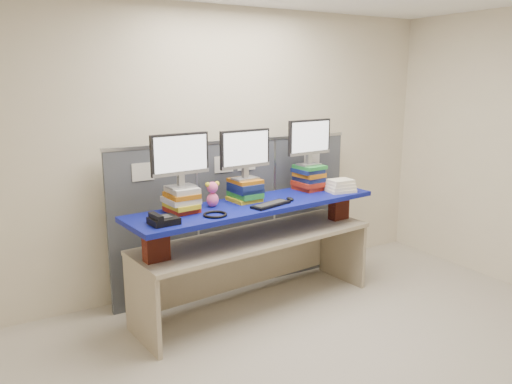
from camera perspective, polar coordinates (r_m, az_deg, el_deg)
room at (r=3.46m, az=11.62°, el=0.73°), size 5.00×4.00×2.80m
cubicle_partition at (r=5.04m, az=-2.23°, el=-2.57°), size 2.60×0.06×1.53m
desk at (r=4.63m, az=-0.00°, el=-6.68°), size 2.37×0.92×0.70m
brick_pier_left at (r=4.01m, az=-11.35°, el=-5.90°), size 0.21×0.13×0.27m
brick_pier_right at (r=5.15m, az=9.44°, el=-1.62°), size 0.21×0.13×0.27m
blue_board at (r=4.50m, az=-0.00°, el=-1.51°), size 2.45×0.85×0.04m
book_stack_left at (r=4.22m, az=-8.50°, el=-0.86°), size 0.27×0.32×0.21m
book_stack_center at (r=4.55m, az=-1.26°, el=0.23°), size 0.28×0.32×0.20m
book_stack_right at (r=5.02m, az=6.04°, el=1.66°), size 0.27×0.31×0.25m
monitor_left at (r=4.15m, az=-8.66°, el=3.99°), size 0.52×0.17×0.45m
monitor_center at (r=4.48m, az=-1.24°, el=4.67°), size 0.52×0.17×0.45m
monitor_right at (r=4.96m, az=6.13°, el=5.99°), size 0.52×0.17×0.45m
keyboard at (r=4.39m, az=1.71°, el=-1.43°), size 0.42×0.24×0.03m
mouse at (r=4.59m, az=3.91°, el=-0.80°), size 0.08×0.11×0.03m
desk_phone at (r=3.91m, az=-10.61°, el=-3.16°), size 0.23×0.21×0.09m
headset at (r=4.09m, az=-4.69°, el=-2.57°), size 0.27×0.27×0.02m
plush_toy at (r=4.35m, az=-4.99°, el=-0.22°), size 0.13×0.10×0.22m
binder_stack at (r=4.99m, az=9.63°, el=0.68°), size 0.28×0.24×0.12m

